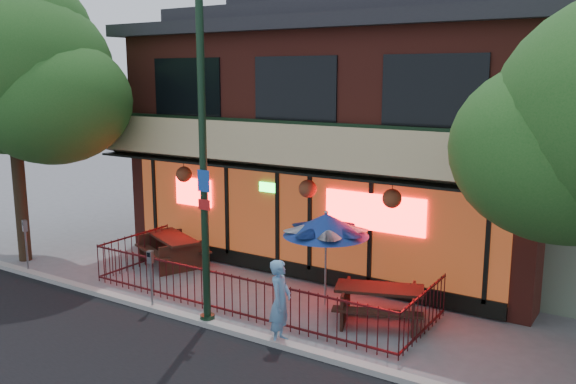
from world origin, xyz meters
name	(u,v)px	position (x,y,z in m)	size (l,w,h in m)	color
ground	(219,317)	(0.00, 0.00, 0.00)	(80.00, 80.00, 0.00)	gray
curb	(205,322)	(0.00, -0.50, 0.06)	(80.00, 0.25, 0.12)	#999993
restaurant_building	(362,115)	(0.00, 7.11, 4.13)	(12.96, 9.49, 8.05)	maroon
patio_fence	(232,284)	(0.00, 0.50, 0.63)	(8.44, 2.62, 1.00)	#400D10
street_light	(204,182)	(0.00, -0.40, 3.15)	(0.43, 0.32, 7.00)	black
street_tree_left	(13,62)	(-7.46, 0.39, 5.67)	(5.60, 5.60, 8.05)	#35281A
picnic_table_left	(172,246)	(-3.52, 2.28, 0.56)	(2.42, 2.19, 0.85)	#391F14
picnic_table_right	(379,299)	(3.12, 1.68, 0.53)	(2.29, 2.02, 0.81)	black
patio_umbrella	(326,225)	(1.62, 1.96, 1.95)	(2.00, 2.00, 2.28)	gray
pedestrian	(280,302)	(1.87, -0.35, 0.87)	(0.64, 0.42, 1.75)	#6195C2
parking_meter_near	(151,270)	(-1.58, -0.48, 0.96)	(0.14, 0.12, 1.42)	gray
parking_meter_far	(26,237)	(-6.35, -0.40, 1.01)	(0.16, 0.15, 1.49)	gray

